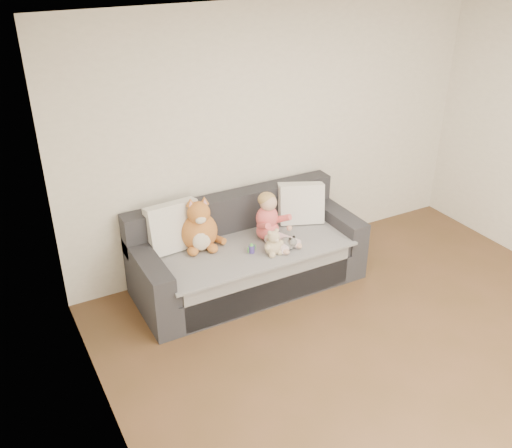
{
  "coord_description": "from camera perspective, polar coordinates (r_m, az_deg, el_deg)",
  "views": [
    {
      "loc": [
        -2.77,
        -2.17,
        3.18
      ],
      "look_at": [
        -0.59,
        1.87,
        0.75
      ],
      "focal_mm": 40.0,
      "sensor_mm": 36.0,
      "label": 1
    }
  ],
  "objects": [
    {
      "name": "plush_cat",
      "position": [
        5.31,
        -5.66,
        -0.51
      ],
      "size": [
        0.41,
        0.37,
        0.54
      ],
      "rotation": [
        0.0,
        0.0,
        -0.21
      ],
      "color": "#A25824",
      "rests_on": "sofa"
    },
    {
      "name": "cushion_right_back",
      "position": [
        5.8,
        4.37,
        2.18
      ],
      "size": [
        0.48,
        0.36,
        0.41
      ],
      "rotation": [
        0.0,
        0.0,
        -0.44
      ],
      "color": "beige",
      "rests_on": "sofa"
    },
    {
      "name": "cushion_left",
      "position": [
        5.31,
        -8.28,
        -0.28
      ],
      "size": [
        0.51,
        0.26,
        0.47
      ],
      "rotation": [
        0.0,
        0.0,
        0.07
      ],
      "color": "beige",
      "rests_on": "sofa"
    },
    {
      "name": "sippy_cup",
      "position": [
        5.26,
        -0.45,
        -2.39
      ],
      "size": [
        0.09,
        0.07,
        0.1
      ],
      "rotation": [
        0.0,
        0.0,
        0.2
      ],
      "color": "#493798",
      "rests_on": "sofa"
    },
    {
      "name": "sofa",
      "position": [
        5.56,
        -0.93,
        -3.21
      ],
      "size": [
        2.2,
        0.94,
        0.85
      ],
      "color": "#29282D",
      "rests_on": "ground"
    },
    {
      "name": "plush_cow",
      "position": [
        5.32,
        3.2,
        -1.93
      ],
      "size": [
        0.13,
        0.19,
        0.16
      ],
      "rotation": [
        0.0,
        0.0,
        0.27
      ],
      "color": "white",
      "rests_on": "sofa"
    },
    {
      "name": "room_shell",
      "position": [
        4.24,
        16.61,
        0.29
      ],
      "size": [
        5.0,
        5.0,
        5.0
      ],
      "color": "brown",
      "rests_on": "ground"
    },
    {
      "name": "cushion_right_front",
      "position": [
        5.76,
        4.57,
        2.04
      ],
      "size": [
        0.49,
        0.35,
        0.42
      ],
      "rotation": [
        0.0,
        0.0,
        -0.37
      ],
      "color": "beige",
      "rests_on": "sofa"
    },
    {
      "name": "toddler",
      "position": [
        5.41,
        1.41,
        0.34
      ],
      "size": [
        0.34,
        0.5,
        0.49
      ],
      "rotation": [
        0.0,
        0.0,
        0.23
      ],
      "color": "#F25566",
      "rests_on": "sofa"
    },
    {
      "name": "teddy_bear",
      "position": [
        5.22,
        1.76,
        -2.04
      ],
      "size": [
        0.2,
        0.15,
        0.26
      ],
      "rotation": [
        0.0,
        0.0,
        0.12
      ],
      "color": "beige",
      "rests_on": "sofa"
    }
  ]
}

